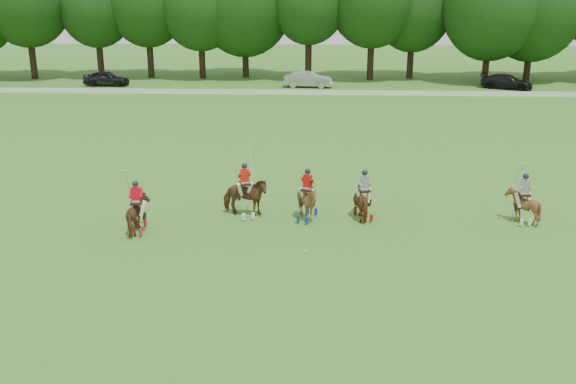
{
  "coord_description": "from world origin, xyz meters",
  "views": [
    {
      "loc": [
        1.09,
        -21.84,
        9.89
      ],
      "look_at": [
        -0.14,
        4.2,
        1.4
      ],
      "focal_mm": 40.0,
      "sensor_mm": 36.0,
      "label": 1
    }
  ],
  "objects_px": {
    "polo_red_b": "(245,197)",
    "polo_stripe_b": "(522,205)",
    "car_mid": "(308,79)",
    "car_right": "(507,81)",
    "polo_red_c": "(307,202)",
    "polo_ball": "(305,251)",
    "polo_stripe_a": "(364,201)",
    "polo_red_a": "(138,214)",
    "car_left": "(106,78)"
  },
  "relations": [
    {
      "from": "polo_red_c",
      "to": "polo_stripe_a",
      "type": "distance_m",
      "value": 2.49
    },
    {
      "from": "polo_red_c",
      "to": "polo_stripe_a",
      "type": "xyz_separation_m",
      "value": [
        2.47,
        0.31,
        -0.05
      ]
    },
    {
      "from": "car_left",
      "to": "polo_stripe_b",
      "type": "xyz_separation_m",
      "value": [
        30.37,
        -37.77,
        0.01
      ]
    },
    {
      "from": "car_mid",
      "to": "polo_stripe_a",
      "type": "xyz_separation_m",
      "value": [
        3.11,
        -37.61,
        0.01
      ]
    },
    {
      "from": "car_mid",
      "to": "car_right",
      "type": "relative_size",
      "value": 0.97
    },
    {
      "from": "car_right",
      "to": "polo_ball",
      "type": "distance_m",
      "value": 45.63
    },
    {
      "from": "car_left",
      "to": "polo_red_a",
      "type": "height_order",
      "value": "polo_red_a"
    },
    {
      "from": "car_left",
      "to": "polo_red_a",
      "type": "relative_size",
      "value": 1.63
    },
    {
      "from": "car_mid",
      "to": "polo_ball",
      "type": "xyz_separation_m",
      "value": [
        0.63,
        -41.5,
        -0.75
      ]
    },
    {
      "from": "car_right",
      "to": "polo_stripe_b",
      "type": "height_order",
      "value": "polo_stripe_b"
    },
    {
      "from": "polo_stripe_a",
      "to": "polo_ball",
      "type": "bearing_deg",
      "value": -122.48
    },
    {
      "from": "polo_stripe_b",
      "to": "polo_ball",
      "type": "distance_m",
      "value": 10.05
    },
    {
      "from": "car_mid",
      "to": "polo_stripe_b",
      "type": "height_order",
      "value": "polo_stripe_b"
    },
    {
      "from": "car_right",
      "to": "polo_red_b",
      "type": "height_order",
      "value": "polo_red_b"
    },
    {
      "from": "polo_red_b",
      "to": "polo_stripe_a",
      "type": "relative_size",
      "value": 1.34
    },
    {
      "from": "car_mid",
      "to": "polo_ball",
      "type": "height_order",
      "value": "car_mid"
    },
    {
      "from": "car_right",
      "to": "polo_red_a",
      "type": "bearing_deg",
      "value": 171.2
    },
    {
      "from": "car_left",
      "to": "car_right",
      "type": "height_order",
      "value": "car_left"
    },
    {
      "from": "car_left",
      "to": "polo_red_c",
      "type": "height_order",
      "value": "polo_red_c"
    },
    {
      "from": "polo_stripe_b",
      "to": "polo_red_a",
      "type": "bearing_deg",
      "value": -173.18
    },
    {
      "from": "polo_red_c",
      "to": "polo_ball",
      "type": "xyz_separation_m",
      "value": [
        -0.01,
        -3.59,
        -0.8
      ]
    },
    {
      "from": "car_right",
      "to": "polo_ball",
      "type": "xyz_separation_m",
      "value": [
        -18.96,
        -41.5,
        -0.67
      ]
    },
    {
      "from": "polo_red_a",
      "to": "polo_stripe_a",
      "type": "distance_m",
      "value": 9.7
    },
    {
      "from": "polo_stripe_a",
      "to": "polo_stripe_b",
      "type": "height_order",
      "value": "polo_stripe_b"
    },
    {
      "from": "car_left",
      "to": "polo_ball",
      "type": "relative_size",
      "value": 50.36
    },
    {
      "from": "car_mid",
      "to": "polo_red_b",
      "type": "bearing_deg",
      "value": -179.99
    },
    {
      "from": "polo_red_a",
      "to": "car_left",
      "type": "bearing_deg",
      "value": 109.51
    },
    {
      "from": "car_mid",
      "to": "polo_ball",
      "type": "distance_m",
      "value": 41.51
    },
    {
      "from": "polo_red_c",
      "to": "polo_stripe_b",
      "type": "relative_size",
      "value": 0.85
    },
    {
      "from": "polo_ball",
      "to": "car_right",
      "type": "bearing_deg",
      "value": 65.45
    },
    {
      "from": "car_mid",
      "to": "polo_red_c",
      "type": "xyz_separation_m",
      "value": [
        0.64,
        -37.91,
        0.05
      ]
    },
    {
      "from": "polo_red_a",
      "to": "polo_red_c",
      "type": "bearing_deg",
      "value": 14.47
    },
    {
      "from": "car_right",
      "to": "polo_stripe_a",
      "type": "height_order",
      "value": "polo_stripe_a"
    },
    {
      "from": "polo_stripe_a",
      "to": "car_right",
      "type": "bearing_deg",
      "value": 66.34
    },
    {
      "from": "polo_red_a",
      "to": "polo_stripe_b",
      "type": "xyz_separation_m",
      "value": [
        16.29,
        1.95,
        -0.02
      ]
    },
    {
      "from": "polo_stripe_a",
      "to": "polo_ball",
      "type": "height_order",
      "value": "polo_stripe_a"
    },
    {
      "from": "car_right",
      "to": "polo_stripe_a",
      "type": "relative_size",
      "value": 2.22
    },
    {
      "from": "car_left",
      "to": "car_mid",
      "type": "bearing_deg",
      "value": -88.2
    },
    {
      "from": "car_left",
      "to": "car_mid",
      "type": "distance_m",
      "value": 20.44
    },
    {
      "from": "polo_ball",
      "to": "polo_red_c",
      "type": "bearing_deg",
      "value": 89.83
    },
    {
      "from": "car_left",
      "to": "car_mid",
      "type": "relative_size",
      "value": 0.94
    },
    {
      "from": "car_mid",
      "to": "polo_red_c",
      "type": "relative_size",
      "value": 2.06
    },
    {
      "from": "car_mid",
      "to": "polo_red_a",
      "type": "distance_m",
      "value": 40.23
    },
    {
      "from": "polo_red_b",
      "to": "polo_stripe_b",
      "type": "height_order",
      "value": "polo_red_b"
    },
    {
      "from": "polo_red_a",
      "to": "polo_stripe_b",
      "type": "height_order",
      "value": "polo_red_a"
    },
    {
      "from": "car_mid",
      "to": "polo_ball",
      "type": "relative_size",
      "value": 53.31
    },
    {
      "from": "car_mid",
      "to": "polo_red_a",
      "type": "bearing_deg",
      "value": 174.15
    },
    {
      "from": "car_right",
      "to": "polo_red_b",
      "type": "bearing_deg",
      "value": 174.33
    },
    {
      "from": "polo_red_a",
      "to": "polo_ball",
      "type": "distance_m",
      "value": 7.25
    },
    {
      "from": "polo_red_c",
      "to": "polo_red_a",
      "type": "bearing_deg",
      "value": -165.53
    }
  ]
}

